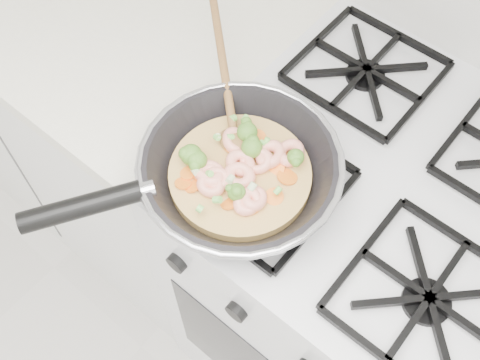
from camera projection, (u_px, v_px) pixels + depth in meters
The scene contains 3 objects.
stove at pixel (347, 278), 1.30m from camera, with size 0.60×0.60×0.92m.
counter_left at pixel (105, 104), 1.57m from camera, with size 1.00×0.60×0.90m.
skillet at pixel (237, 170), 0.86m from camera, with size 0.41×0.51×0.10m.
Camera 1 is at (0.12, 1.17, 1.69)m, focal length 42.83 mm.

